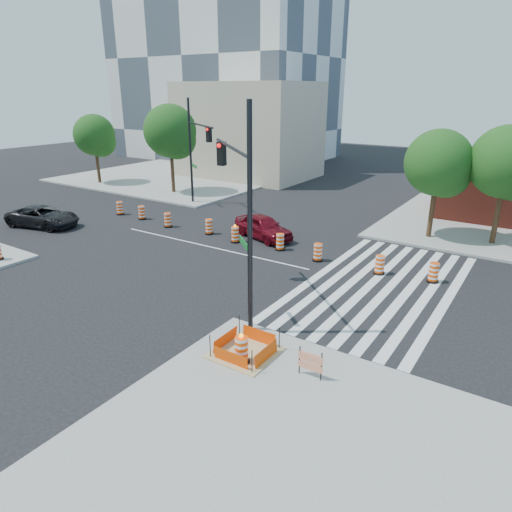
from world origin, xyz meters
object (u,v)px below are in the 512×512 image
at_px(signal_pole_se, 239,192).
at_px(signal_pole_nw, 196,144).
at_px(red_coupe, 263,227).
at_px(dark_suv, 43,217).

height_order(signal_pole_se, signal_pole_nw, signal_pole_se).
relative_size(red_coupe, signal_pole_nw, 0.53).
relative_size(signal_pole_se, signal_pole_nw, 1.03).
bearing_deg(red_coupe, dark_suv, 132.06).
distance_m(red_coupe, signal_pole_se, 11.67).
xyz_separation_m(dark_suv, signal_pole_nw, (5.66, 10.30, 4.46)).
bearing_deg(red_coupe, signal_pole_se, -134.20).
distance_m(dark_suv, signal_pole_nw, 12.57).
distance_m(dark_suv, signal_pole_se, 20.25).
xyz_separation_m(dark_suv, signal_pole_se, (19.46, -3.19, 4.63)).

